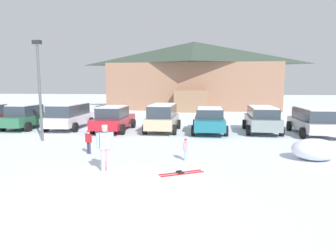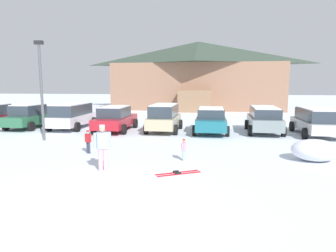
# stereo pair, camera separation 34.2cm
# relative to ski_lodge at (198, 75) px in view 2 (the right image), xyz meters

# --- Properties ---
(ground) EXTENTS (160.00, 160.00, 0.00)m
(ground) POSITION_rel_ski_lodge_xyz_m (-1.61, -31.63, -4.21)
(ground) COLOR silver
(ski_lodge) EXTENTS (20.83, 11.33, 8.31)m
(ski_lodge) POSITION_rel_ski_lodge_xyz_m (0.00, 0.00, 0.00)
(ski_lodge) COLOR #986D54
(ski_lodge) RESTS_ON ground
(parked_green_coupe) EXTENTS (2.12, 4.39, 1.69)m
(parked_green_coupe) POSITION_rel_ski_lodge_xyz_m (-10.98, -19.06, -3.37)
(parked_green_coupe) COLOR #2D6948
(parked_green_coupe) RESTS_ON ground
(parked_white_suv) EXTENTS (2.23, 4.74, 1.75)m
(parked_white_suv) POSITION_rel_ski_lodge_xyz_m (-7.94, -18.81, -3.28)
(parked_white_suv) COLOR white
(parked_white_suv) RESTS_ON ground
(parked_red_sedan) EXTENTS (2.17, 4.62, 1.65)m
(parked_red_sedan) POSITION_rel_ski_lodge_xyz_m (-4.62, -19.42, -3.38)
(parked_red_sedan) COLOR #B41C28
(parked_red_sedan) RESTS_ON ground
(parked_beige_suv) EXTENTS (2.13, 4.17, 1.79)m
(parked_beige_suv) POSITION_rel_ski_lodge_xyz_m (-1.37, -19.26, -3.26)
(parked_beige_suv) COLOR #BEAF8B
(parked_beige_suv) RESTS_ON ground
(parked_teal_hatchback) EXTENTS (2.19, 4.72, 1.61)m
(parked_teal_hatchback) POSITION_rel_ski_lodge_xyz_m (1.66, -19.24, -3.39)
(parked_teal_hatchback) COLOR #1D6B7C
(parked_teal_hatchback) RESTS_ON ground
(parked_grey_wagon) EXTENTS (2.29, 4.50, 1.66)m
(parked_grey_wagon) POSITION_rel_ski_lodge_xyz_m (5.01, -18.84, -3.32)
(parked_grey_wagon) COLOR gray
(parked_grey_wagon) RESTS_ON ground
(parked_silver_wagon) EXTENTS (2.28, 4.68, 1.65)m
(parked_silver_wagon) POSITION_rel_ski_lodge_xyz_m (7.96, -19.43, -3.32)
(parked_silver_wagon) COLOR silver
(parked_silver_wagon) RESTS_ON ground
(skier_child_in_pink_snowsuit) EXTENTS (0.20, 0.31, 0.89)m
(skier_child_in_pink_snowsuit) POSITION_rel_ski_lodge_xyz_m (0.57, -26.58, -3.71)
(skier_child_in_pink_snowsuit) COLOR #98B7C2
(skier_child_in_pink_snowsuit) RESTS_ON ground
(skier_adult_in_blue_parka) EXTENTS (0.55, 0.41, 1.67)m
(skier_adult_in_blue_parka) POSITION_rel_ski_lodge_xyz_m (-2.18, -28.42, -3.27)
(skier_adult_in_blue_parka) COLOR #EEA9C8
(skier_adult_in_blue_parka) RESTS_ON ground
(skier_child_in_red_jacket) EXTENTS (0.36, 0.24, 1.05)m
(skier_child_in_red_jacket) POSITION_rel_ski_lodge_xyz_m (-3.79, -25.91, -3.62)
(skier_child_in_red_jacket) COLOR #363B53
(skier_child_in_red_jacket) RESTS_ON ground
(pair_of_skis) EXTENTS (1.56, 1.02, 0.08)m
(pair_of_skis) POSITION_rel_ski_lodge_xyz_m (0.52, -28.40, -4.19)
(pair_of_skis) COLOR red
(pair_of_skis) RESTS_ON ground
(lamp_post) EXTENTS (0.44, 0.24, 5.37)m
(lamp_post) POSITION_rel_ski_lodge_xyz_m (-7.49, -23.23, -1.18)
(lamp_post) COLOR #515459
(lamp_post) RESTS_ON ground
(plowed_snow_pile) EXTENTS (1.86, 1.49, 0.88)m
(plowed_snow_pile) POSITION_rel_ski_lodge_xyz_m (5.83, -25.88, -3.77)
(plowed_snow_pile) COLOR white
(plowed_snow_pile) RESTS_ON ground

